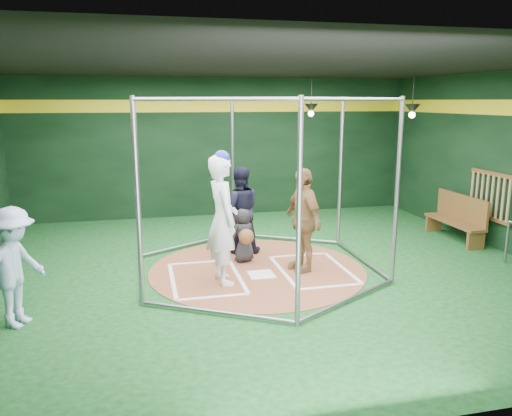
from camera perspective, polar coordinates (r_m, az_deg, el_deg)
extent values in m
cube|color=#0D3B14|center=(8.89, 0.15, -7.14)|extent=(10.00, 9.00, 0.02)
cube|color=black|center=(8.41, 0.16, 16.05)|extent=(10.00, 9.00, 0.02)
cube|color=black|center=(12.87, -4.49, 6.88)|extent=(10.00, 0.10, 3.50)
cube|color=black|center=(4.31, 14.08, -4.14)|extent=(10.00, 0.10, 3.50)
cube|color=black|center=(10.77, 27.09, 4.55)|extent=(0.10, 9.00, 3.50)
cube|color=yellow|center=(12.78, -4.55, 11.55)|extent=(10.00, 0.01, 0.30)
cylinder|color=brown|center=(8.89, 0.15, -7.04)|extent=(3.80, 3.80, 0.01)
cube|color=white|center=(8.61, 0.61, -7.61)|extent=(0.43, 0.43, 0.01)
cube|color=white|center=(9.29, -6.46, -6.19)|extent=(1.10, 0.07, 0.01)
cube|color=white|center=(7.71, -4.93, -10.10)|extent=(1.10, 0.07, 0.01)
cube|color=white|center=(8.45, -9.51, -8.18)|extent=(0.07, 1.70, 0.01)
cube|color=white|center=(8.57, -2.09, -7.71)|extent=(0.07, 1.70, 0.01)
cube|color=white|center=(9.68, 4.83, -5.40)|extent=(1.10, 0.07, 0.01)
cube|color=white|center=(8.17, 8.53, -8.87)|extent=(1.10, 0.07, 0.01)
cube|color=white|center=(8.75, 3.10, -7.30)|extent=(0.07, 1.70, 0.01)
cube|color=white|center=(9.11, 9.80, -6.68)|extent=(0.07, 1.70, 0.01)
cylinder|color=gray|center=(10.21, 9.62, 3.95)|extent=(0.07, 0.07, 3.00)
cylinder|color=gray|center=(10.74, -2.68, 4.50)|extent=(0.07, 0.07, 3.00)
cylinder|color=gray|center=(9.43, -13.38, 3.11)|extent=(0.07, 0.07, 3.00)
cylinder|color=gray|center=(7.16, -13.37, 0.31)|extent=(0.07, 0.07, 3.00)
cylinder|color=gray|center=(6.34, 4.94, -0.93)|extent=(0.07, 0.07, 3.00)
cylinder|color=gray|center=(8.16, 15.81, 1.61)|extent=(0.07, 0.07, 3.00)
cylinder|color=gray|center=(10.31, 3.42, 12.26)|extent=(2.02, 1.20, 0.06)
cylinder|color=gray|center=(10.71, 3.22, -3.45)|extent=(2.02, 1.20, 0.06)
cylinder|color=gray|center=(9.94, -7.93, 12.17)|extent=(2.02, 1.20, 0.06)
cylinder|color=gray|center=(10.35, -7.46, -4.10)|extent=(2.02, 1.20, 0.06)
cylinder|color=gray|center=(8.17, -13.88, 11.96)|extent=(0.06, 2.30, 0.06)
cylinder|color=gray|center=(8.66, -12.90, -7.58)|extent=(0.06, 2.30, 0.06)
cylinder|color=gray|center=(6.51, -5.01, 12.29)|extent=(2.02, 1.20, 0.06)
cylinder|color=gray|center=(7.12, -4.57, -11.75)|extent=(2.02, 1.20, 0.06)
cylinder|color=gray|center=(7.07, 11.55, 12.08)|extent=(2.02, 1.20, 0.06)
cylinder|color=gray|center=(7.64, 10.61, -10.21)|extent=(2.02, 1.20, 0.06)
cylinder|color=gray|center=(9.06, 12.80, 12.00)|extent=(0.06, 2.30, 0.06)
cylinder|color=gray|center=(9.51, 11.97, -5.74)|extent=(0.06, 2.30, 0.06)
cube|color=brown|center=(11.07, 25.41, 3.57)|extent=(0.05, 1.25, 0.08)
cube|color=brown|center=(11.23, 25.00, -0.97)|extent=(0.05, 1.25, 0.08)
cylinder|color=tan|center=(10.71, 26.92, 0.73)|extent=(0.06, 0.06, 0.85)
cylinder|color=tan|center=(10.83, 26.39, 0.89)|extent=(0.06, 0.06, 0.85)
cylinder|color=tan|center=(10.95, 25.87, 1.05)|extent=(0.06, 0.06, 0.85)
cylinder|color=tan|center=(11.07, 25.37, 1.21)|extent=(0.06, 0.06, 0.85)
cylinder|color=tan|center=(11.19, 24.88, 1.36)|extent=(0.06, 0.06, 0.85)
cylinder|color=tan|center=(11.31, 24.39, 1.51)|extent=(0.06, 0.06, 0.85)
cylinder|color=tan|center=(11.43, 23.92, 1.65)|extent=(0.06, 0.06, 0.85)
cylinder|color=tan|center=(11.56, 23.46, 1.80)|extent=(0.06, 0.06, 0.85)
cone|color=black|center=(12.47, 6.32, 11.27)|extent=(0.34, 0.34, 0.22)
sphere|color=#FFD899|center=(12.47, 6.31, 10.68)|extent=(0.14, 0.14, 0.14)
cylinder|color=black|center=(12.47, 6.36, 12.88)|extent=(0.02, 0.02, 0.70)
cone|color=black|center=(11.77, 17.43, 10.75)|extent=(0.34, 0.34, 0.22)
sphere|color=#FFD899|center=(11.77, 17.39, 10.12)|extent=(0.14, 0.14, 0.14)
cylinder|color=black|center=(11.77, 17.54, 12.45)|extent=(0.02, 0.02, 0.70)
imported|color=white|center=(8.02, -3.85, -1.37)|extent=(0.59, 0.82, 2.09)
sphere|color=navy|center=(7.84, -3.95, 5.66)|extent=(0.26, 0.26, 0.26)
imported|color=tan|center=(8.67, 5.37, -1.34)|extent=(0.63, 1.12, 1.80)
imported|color=black|center=(9.18, -1.45, -3.13)|extent=(0.56, 0.45, 0.99)
sphere|color=brown|center=(8.93, -1.12, -3.29)|extent=(0.28, 0.28, 0.28)
imported|color=black|center=(9.65, -1.91, -0.22)|extent=(0.89, 0.73, 1.70)
imported|color=#A7C0DD|center=(7.27, -25.92, -6.13)|extent=(1.00, 1.20, 1.61)
cube|color=brown|center=(11.47, 21.69, -1.50)|extent=(0.39, 1.67, 0.06)
cube|color=brown|center=(11.50, 22.46, 0.04)|extent=(0.06, 1.67, 0.56)
cube|color=brown|center=(10.94, 23.81, -3.42)|extent=(0.37, 0.07, 0.37)
cube|color=brown|center=(12.12, 19.63, -1.64)|extent=(0.37, 0.07, 0.37)
cylinder|color=gray|center=(10.24, 26.76, -3.47)|extent=(0.05, 0.05, 0.80)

